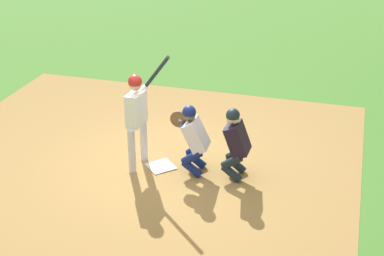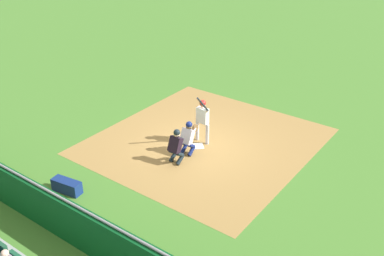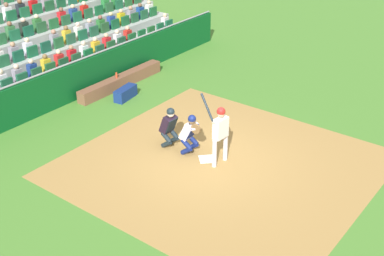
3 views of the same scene
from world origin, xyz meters
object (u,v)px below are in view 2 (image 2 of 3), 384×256
object	(u,v)px
home_plate_umpire	(176,145)
water_bottle_on_bench	(33,185)
batter_at_plate	(203,117)
equipment_duffel_bag	(67,186)
home_plate_marker	(198,146)
catcher_crouching	(188,136)
dugout_bench	(29,191)

from	to	relation	value
home_plate_umpire	water_bottle_on_bench	distance (m)	4.81
batter_at_plate	equipment_duffel_bag	size ratio (longest dim) A/B	2.11
home_plate_marker	batter_at_plate	size ratio (longest dim) A/B	0.21
catcher_crouching	water_bottle_on_bench	xyz separation A→B (m)	(-2.16, -5.03, -0.17)
home_plate_marker	catcher_crouching	distance (m)	0.92
batter_at_plate	catcher_crouching	xyz separation A→B (m)	(0.06, -0.98, -0.37)
home_plate_marker	equipment_duffel_bag	xyz separation A→B (m)	(-1.69, -4.76, 0.19)
catcher_crouching	water_bottle_on_bench	distance (m)	5.48
catcher_crouching	equipment_duffel_bag	world-z (taller)	catcher_crouching
water_bottle_on_bench	equipment_duffel_bag	size ratio (longest dim) A/B	0.21
equipment_duffel_bag	home_plate_umpire	bearing A→B (deg)	54.50
home_plate_marker	batter_at_plate	distance (m)	1.14
batter_at_plate	dugout_bench	size ratio (longest dim) A/B	0.51
water_bottle_on_bench	home_plate_umpire	bearing A→B (deg)	63.01
home_plate_umpire	equipment_duffel_bag	bearing A→B (deg)	-116.73
home_plate_marker	home_plate_umpire	world-z (taller)	home_plate_umpire
home_plate_marker	batter_at_plate	world-z (taller)	batter_at_plate
home_plate_marker	catcher_crouching	bearing A→B (deg)	-89.04
catcher_crouching	equipment_duffel_bag	distance (m)	4.53
batter_at_plate	equipment_duffel_bag	bearing A→B (deg)	-107.65
catcher_crouching	home_plate_marker	bearing A→B (deg)	90.96
catcher_crouching	dugout_bench	size ratio (longest dim) A/B	0.32
home_plate_marker	home_plate_umpire	xyz separation A→B (m)	(0.03, -1.34, 0.69)
home_plate_marker	dugout_bench	world-z (taller)	dugout_bench
batter_at_plate	dugout_bench	world-z (taller)	batter_at_plate
catcher_crouching	equipment_duffel_bag	xyz separation A→B (m)	(-1.70, -4.17, -0.50)
catcher_crouching	water_bottle_on_bench	world-z (taller)	catcher_crouching
water_bottle_on_bench	catcher_crouching	bearing A→B (deg)	66.77
home_plate_umpire	water_bottle_on_bench	world-z (taller)	home_plate_umpire
home_plate_umpire	equipment_duffel_bag	xyz separation A→B (m)	(-1.73, -3.43, -0.50)
home_plate_marker	dugout_bench	size ratio (longest dim) A/B	0.11
home_plate_umpire	water_bottle_on_bench	bearing A→B (deg)	-116.99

